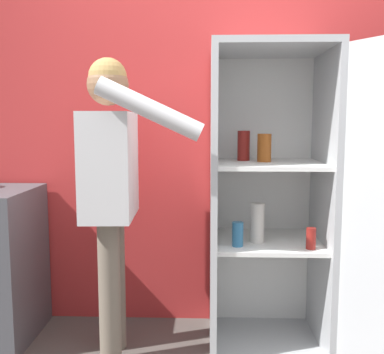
# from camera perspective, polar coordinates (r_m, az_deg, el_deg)

# --- Properties ---
(wall_back) EXTENTS (7.00, 0.06, 2.55)m
(wall_back) POSITION_cam_1_polar(r_m,az_deg,el_deg) (2.89, 4.49, 6.46)
(wall_back) COLOR #B72D2D
(wall_back) RESTS_ON ground_plane
(refrigerator) EXTENTS (1.05, 1.16, 1.72)m
(refrigerator) POSITION_cam_1_polar(r_m,az_deg,el_deg) (2.53, 12.69, -3.25)
(refrigerator) COLOR #B7BABC
(refrigerator) RESTS_ON ground_plane
(person) EXTENTS (0.65, 0.60, 1.63)m
(person) POSITION_cam_1_polar(r_m,az_deg,el_deg) (2.44, -10.17, 0.42)
(person) COLOR #726656
(person) RESTS_ON ground_plane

